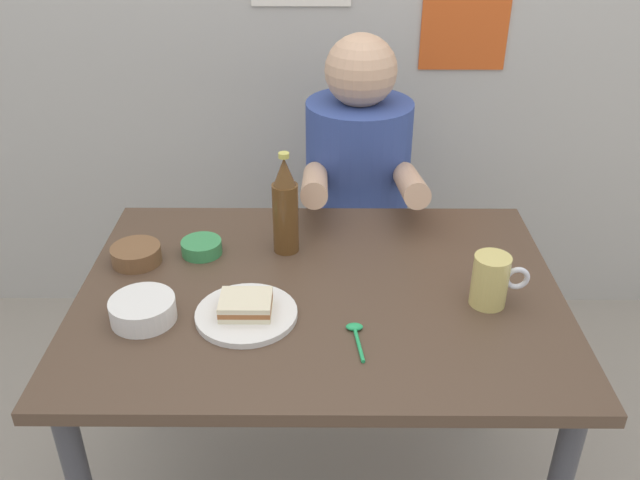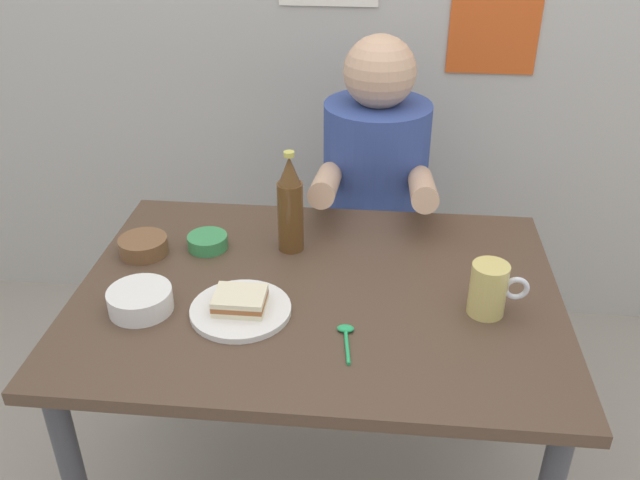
% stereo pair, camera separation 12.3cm
% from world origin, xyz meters
% --- Properties ---
extents(dining_table, '(1.10, 0.80, 0.74)m').
position_xyz_m(dining_table, '(0.00, 0.00, 0.65)').
color(dining_table, '#4C3828').
rests_on(dining_table, ground).
extents(stool, '(0.34, 0.34, 0.45)m').
position_xyz_m(stool, '(0.11, 0.63, 0.35)').
color(stool, '#4C4C51').
rests_on(stool, ground).
extents(person_seated, '(0.33, 0.56, 0.72)m').
position_xyz_m(person_seated, '(0.11, 0.62, 0.77)').
color(person_seated, '#33478C').
rests_on(person_seated, stool).
extents(plate_orange, '(0.22, 0.22, 0.01)m').
position_xyz_m(plate_orange, '(-0.16, -0.11, 0.75)').
color(plate_orange, silver).
rests_on(plate_orange, dining_table).
extents(sandwich, '(0.11, 0.09, 0.04)m').
position_xyz_m(sandwich, '(-0.16, -0.11, 0.77)').
color(sandwich, beige).
rests_on(sandwich, plate_orange).
extents(beer_mug, '(0.13, 0.08, 0.12)m').
position_xyz_m(beer_mug, '(0.37, -0.05, 0.80)').
color(beer_mug, '#D1BC66').
rests_on(beer_mug, dining_table).
extents(beer_bottle, '(0.06, 0.06, 0.26)m').
position_xyz_m(beer_bottle, '(-0.09, 0.17, 0.86)').
color(beer_bottle, '#593819').
rests_on(beer_bottle, dining_table).
extents(dip_bowl_green, '(0.10, 0.10, 0.03)m').
position_xyz_m(dip_bowl_green, '(-0.29, 0.15, 0.76)').
color(dip_bowl_green, '#388C4C').
rests_on(dip_bowl_green, dining_table).
extents(rice_bowl_white, '(0.14, 0.14, 0.05)m').
position_xyz_m(rice_bowl_white, '(-0.38, -0.12, 0.77)').
color(rice_bowl_white, silver).
rests_on(rice_bowl_white, dining_table).
extents(condiment_bowl_brown, '(0.12, 0.12, 0.04)m').
position_xyz_m(condiment_bowl_brown, '(-0.45, 0.11, 0.76)').
color(condiment_bowl_brown, brown).
rests_on(condiment_bowl_brown, dining_table).
extents(spoon, '(0.04, 0.12, 0.01)m').
position_xyz_m(spoon, '(0.08, -0.17, 0.75)').
color(spoon, '#26A559').
rests_on(spoon, dining_table).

